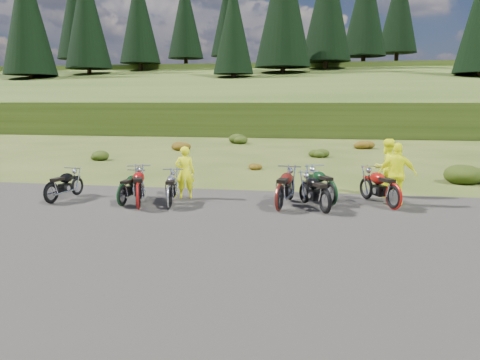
% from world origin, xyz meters
% --- Properties ---
extents(ground, '(300.00, 300.00, 0.00)m').
position_xyz_m(ground, '(0.00, 0.00, 0.00)').
color(ground, '#324015').
rests_on(ground, ground).
extents(gravel_pad, '(20.00, 12.00, 0.04)m').
position_xyz_m(gravel_pad, '(0.00, -2.00, 0.00)').
color(gravel_pad, black).
rests_on(gravel_pad, ground).
extents(hill_slope, '(300.00, 45.97, 9.37)m').
position_xyz_m(hill_slope, '(0.00, 50.00, 0.00)').
color(hill_slope, '#2E4216').
rests_on(hill_slope, ground).
extents(hill_plateau, '(300.00, 90.00, 9.17)m').
position_xyz_m(hill_plateau, '(0.00, 110.00, 0.00)').
color(hill_plateau, '#2E4216').
rests_on(hill_plateau, ground).
extents(conifer_14, '(5.28, 5.28, 14.00)m').
position_xyz_m(conifer_14, '(-51.00, 70.00, 16.55)').
color(conifer_14, black).
rests_on(conifer_14, ground).
extents(conifer_15, '(7.92, 7.92, 20.00)m').
position_xyz_m(conifer_15, '(-45.00, 76.00, 20.16)').
color(conifer_15, black).
rests_on(conifer_15, ground).
extents(conifer_16, '(7.48, 7.48, 19.00)m').
position_xyz_m(conifer_16, '(-39.00, 51.00, 15.28)').
color(conifer_16, black).
rests_on(conifer_16, ground).
extents(conifer_17, '(7.04, 7.04, 18.00)m').
position_xyz_m(conifer_17, '(-33.00, 57.00, 15.97)').
color(conifer_17, black).
rests_on(conifer_17, ground).
extents(conifer_18, '(6.60, 6.60, 17.00)m').
position_xyz_m(conifer_18, '(-27.00, 63.00, 16.66)').
color(conifer_18, black).
rests_on(conifer_18, ground).
extents(conifer_19, '(6.16, 6.16, 16.00)m').
position_xyz_m(conifer_19, '(-21.00, 69.00, 17.36)').
color(conifer_19, black).
rests_on(conifer_19, ground).
extents(conifer_20, '(5.72, 5.72, 15.00)m').
position_xyz_m(conifer_20, '(-15.00, 75.00, 17.65)').
color(conifer_20, black).
rests_on(conifer_20, ground).
extents(conifer_21, '(5.28, 5.28, 14.00)m').
position_xyz_m(conifer_21, '(-9.00, 50.00, 12.56)').
color(conifer_21, black).
rests_on(conifer_21, ground).
extents(conifer_22, '(7.92, 7.92, 20.00)m').
position_xyz_m(conifer_22, '(-3.00, 56.00, 16.77)').
color(conifer_22, black).
rests_on(conifer_22, ground).
extents(conifer_23, '(7.48, 7.48, 19.00)m').
position_xyz_m(conifer_23, '(3.00, 62.00, 17.47)').
color(conifer_23, black).
rests_on(conifer_23, ground).
extents(conifer_24, '(7.04, 7.04, 18.00)m').
position_xyz_m(conifer_24, '(9.00, 68.00, 18.16)').
color(conifer_24, black).
rests_on(conifer_24, ground).
extents(conifer_25, '(6.60, 6.60, 17.00)m').
position_xyz_m(conifer_25, '(15.00, 74.00, 18.66)').
color(conifer_25, black).
rests_on(conifer_25, ground).
extents(shrub_1, '(1.03, 1.03, 0.61)m').
position_xyz_m(shrub_1, '(-9.10, 11.30, 0.31)').
color(shrub_1, black).
rests_on(shrub_1, ground).
extents(shrub_2, '(1.30, 1.30, 0.77)m').
position_xyz_m(shrub_2, '(-6.20, 16.60, 0.38)').
color(shrub_2, '#673B0C').
rests_on(shrub_2, ground).
extents(shrub_3, '(1.56, 1.56, 0.92)m').
position_xyz_m(shrub_3, '(-3.30, 21.90, 0.46)').
color(shrub_3, black).
rests_on(shrub_3, ground).
extents(shrub_4, '(0.77, 0.77, 0.45)m').
position_xyz_m(shrub_4, '(-0.40, 9.20, 0.23)').
color(shrub_4, '#673B0C').
rests_on(shrub_4, ground).
extents(shrub_5, '(1.03, 1.03, 0.61)m').
position_xyz_m(shrub_5, '(2.50, 14.50, 0.31)').
color(shrub_5, black).
rests_on(shrub_5, ground).
extents(shrub_6, '(1.30, 1.30, 0.77)m').
position_xyz_m(shrub_6, '(5.40, 19.80, 0.38)').
color(shrub_6, '#673B0C').
rests_on(shrub_6, ground).
extents(shrub_7, '(1.56, 1.56, 0.92)m').
position_xyz_m(shrub_7, '(8.30, 7.10, 0.46)').
color(shrub_7, black).
rests_on(shrub_7, ground).
extents(motorcycle_0, '(0.89, 1.97, 0.99)m').
position_xyz_m(motorcycle_0, '(-5.47, 0.85, 0.00)').
color(motorcycle_0, black).
rests_on(motorcycle_0, ground).
extents(motorcycle_1, '(1.44, 2.33, 1.16)m').
position_xyz_m(motorcycle_1, '(-2.53, 0.55, 0.00)').
color(motorcycle_1, '#980B0B').
rests_on(motorcycle_1, ground).
extents(motorcycle_2, '(0.70, 1.89, 0.98)m').
position_xyz_m(motorcycle_2, '(-3.16, 0.87, 0.00)').
color(motorcycle_2, black).
rests_on(motorcycle_2, ground).
extents(motorcycle_3, '(1.03, 2.07, 1.04)m').
position_xyz_m(motorcycle_3, '(-1.69, 0.83, 0.00)').
color(motorcycle_3, '#B0B1B5').
rests_on(motorcycle_3, ground).
extents(motorcycle_4, '(1.08, 2.32, 1.17)m').
position_xyz_m(motorcycle_4, '(1.52, 1.04, 0.00)').
color(motorcycle_4, '#55130E').
rests_on(motorcycle_4, ground).
extents(motorcycle_5, '(1.52, 2.11, 1.06)m').
position_xyz_m(motorcycle_5, '(2.81, 0.95, 0.00)').
color(motorcycle_5, black).
rests_on(motorcycle_5, ground).
extents(motorcycle_6, '(1.63, 2.29, 1.15)m').
position_xyz_m(motorcycle_6, '(4.76, 1.78, 0.00)').
color(motorcycle_6, '#9C100B').
rests_on(motorcycle_6, ground).
extents(motorcycle_7, '(1.58, 2.18, 1.10)m').
position_xyz_m(motorcycle_7, '(2.99, 2.04, 0.00)').
color(motorcycle_7, black).
rests_on(motorcycle_7, ground).
extents(person_middle, '(0.70, 0.56, 1.69)m').
position_xyz_m(person_middle, '(-1.65, 2.36, 0.84)').
color(person_middle, '#E5EE0C').
rests_on(person_middle, ground).
extents(person_right_a, '(1.17, 1.10, 1.90)m').
position_xyz_m(person_right_a, '(4.78, 3.75, 0.95)').
color(person_right_a, '#E5EE0C').
rests_on(person_right_a, ground).
extents(person_right_b, '(1.17, 0.68, 1.88)m').
position_xyz_m(person_right_b, '(4.93, 2.45, 0.94)').
color(person_right_b, '#E5EE0C').
rests_on(person_right_b, ground).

